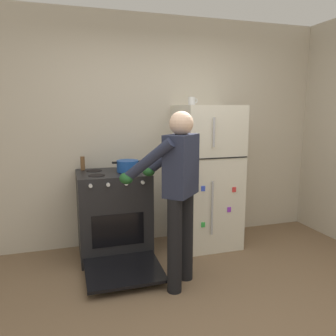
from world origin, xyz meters
name	(u,v)px	position (x,y,z in m)	size (l,w,h in m)	color
ground	(221,330)	(0.00, 0.00, 0.00)	(8.00, 8.00, 0.00)	brown
kitchen_wall_back	(153,131)	(0.00, 1.95, 1.35)	(6.00, 0.10, 2.70)	beige
refrigerator	(206,176)	(0.55, 1.57, 0.83)	(0.68, 0.72, 1.66)	silver
stove_range	(114,215)	(-0.56, 1.55, 0.46)	(0.76, 1.24, 0.95)	black
person_cook	(177,184)	(-0.11, 0.74, 0.96)	(0.72, 0.74, 1.60)	black
red_pot	(128,166)	(-0.40, 1.52, 1.01)	(0.34, 0.24, 0.13)	#19479E
coffee_mug	(192,101)	(0.37, 1.62, 1.71)	(0.11, 0.08, 0.10)	silver
pepper_mill	(83,163)	(-0.86, 1.77, 1.02)	(0.05, 0.05, 0.15)	brown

